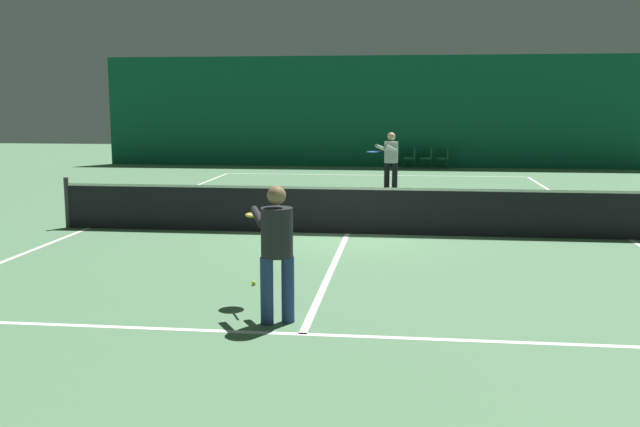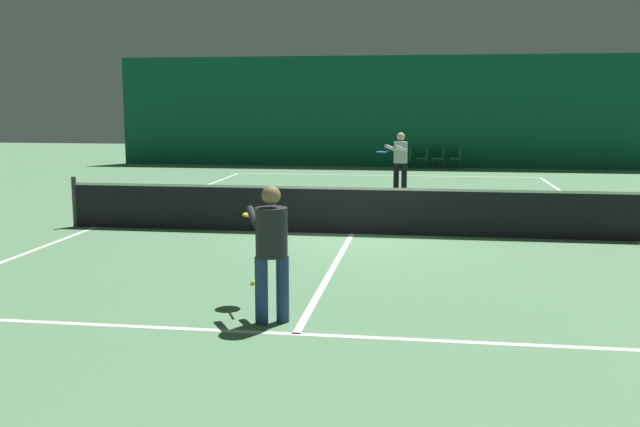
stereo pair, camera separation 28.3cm
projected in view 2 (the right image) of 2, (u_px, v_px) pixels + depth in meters
name	position (u px, v px, depth m)	size (l,w,h in m)	color
ground_plane	(352.00, 234.00, 14.41)	(60.00, 60.00, 0.00)	#56845B
backdrop_curtain	(390.00, 112.00, 29.18)	(23.00, 0.12, 4.53)	#0F5138
court_line_baseline_far	(385.00, 175.00, 26.04)	(11.00, 0.10, 0.00)	white
court_line_service_far	(374.00, 194.00, 20.67)	(8.25, 0.10, 0.00)	white
court_line_service_near	(296.00, 334.00, 8.15)	(8.25, 0.10, 0.00)	white
court_line_sideline_left	(96.00, 227.00, 15.20)	(0.10, 23.80, 0.00)	white
court_line_sideline_right	(638.00, 241.00, 13.62)	(0.10, 23.80, 0.00)	white
court_line_centre	(352.00, 234.00, 14.41)	(0.10, 12.80, 0.00)	white
tennis_net	(352.00, 209.00, 14.33)	(12.00, 0.10, 1.07)	black
player_near	(271.00, 243.00, 8.47)	(0.89, 1.37, 1.66)	navy
player_far	(400.00, 158.00, 21.01)	(1.02, 1.39, 1.76)	black
courtside_chair_0	(407.00, 156.00, 28.81)	(0.44, 0.44, 0.84)	#2D2D2D
courtside_chair_1	(424.00, 156.00, 28.72)	(0.44, 0.44, 0.84)	#2D2D2D
courtside_chair_2	(440.00, 157.00, 28.63)	(0.44, 0.44, 0.84)	#2D2D2D
courtside_chair_3	(457.00, 157.00, 28.53)	(0.44, 0.44, 0.84)	#2D2D2D
tennis_ball	(253.00, 282.00, 10.37)	(0.07, 0.07, 0.07)	#D1DB33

